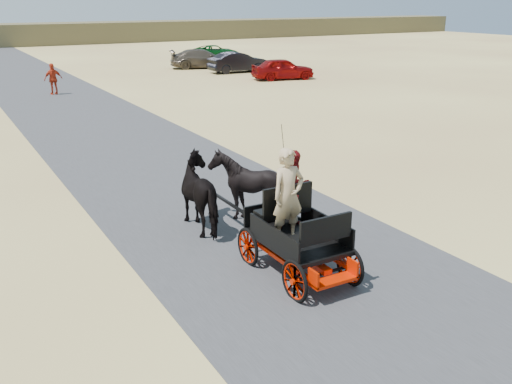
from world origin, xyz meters
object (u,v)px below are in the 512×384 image
horse_left (205,193)px  car_a (283,69)px  car_c (202,59)px  car_b (238,62)px  pedestrian (53,79)px  car_d (216,52)px  carriage (297,256)px  horse_right (247,186)px

horse_left → car_a: 26.11m
car_a → car_c: (-1.87, 8.64, 0.01)m
car_b → car_a: bearing=-170.2°
pedestrian → car_a: (14.47, -1.02, -0.16)m
pedestrian → car_d: size_ratio=0.40×
carriage → car_b: 32.27m
car_b → car_d: car_b is taller
car_d → horse_left: bearing=167.1°
carriage → car_b: car_b is taller
pedestrian → car_a: pedestrian is taller
carriage → car_a: size_ratio=0.58×
pedestrian → horse_right: bearing=81.1°
horse_left → horse_right: bearing=-180.0°
car_c → car_d: car_c is taller
horse_right → car_b: (13.66, 25.97, -0.13)m
horse_left → car_b: bearing=-119.6°
pedestrian → car_b: 14.31m
carriage → horse_right: 3.09m
car_c → car_a: bearing=-150.3°
pedestrian → horse_left: bearing=78.2°
horse_left → pedestrian: size_ratio=1.16×
horse_right → car_a: size_ratio=0.41×
car_b → pedestrian: bearing=107.6°
carriage → car_a: bearing=58.2°
car_b → horse_left: bearing=152.1°
car_a → car_c: car_c is taller
horse_right → carriage: bearing=79.6°
horse_left → car_c: size_ratio=0.41×
pedestrian → car_a: bearing=166.8°
horse_right → car_b: horse_right is taller
carriage → horse_right: (0.55, 3.00, 0.49)m
carriage → horse_left: 3.09m
car_b → car_d: bearing=-15.0°
car_d → pedestrian: bearing=142.7°
horse_left → pedestrian: (1.00, 22.05, 0.02)m
carriage → car_d: size_ratio=0.56×
horse_left → car_a: horse_left is taller
pedestrian → car_a: 14.51m
horse_right → car_a: horse_right is taller
pedestrian → car_d: bearing=-150.0°
horse_right → car_a: (14.37, 21.04, -0.15)m
carriage → pedestrian: size_ratio=1.39×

